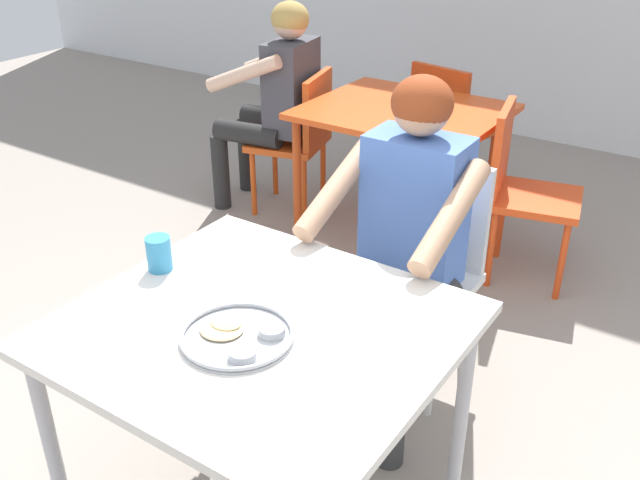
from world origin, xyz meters
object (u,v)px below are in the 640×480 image
at_px(thali_tray, 238,336).
at_px(drinking_cup, 159,253).
at_px(diner_foreground, 403,227).
at_px(chair_red_right, 521,183).
at_px(chair_foreground, 426,260).
at_px(chair_red_left, 300,133).
at_px(table_foreground, 261,346).
at_px(patron_background, 277,89).
at_px(chair_red_far, 448,122).
at_px(table_background_red, 404,125).

height_order(thali_tray, drinking_cup, drinking_cup).
height_order(diner_foreground, chair_red_right, diner_foreground).
height_order(thali_tray, chair_foreground, chair_foreground).
bearing_deg(drinking_cup, chair_red_left, 113.04).
distance_m(chair_red_left, chair_red_right, 1.30).
relative_size(table_foreground, drinking_cup, 9.40).
height_order(table_foreground, patron_background, patron_background).
height_order(chair_red_right, chair_red_far, chair_red_right).
bearing_deg(chair_red_right, table_background_red, 178.79).
distance_m(chair_red_right, patron_background, 1.45).
bearing_deg(patron_background, chair_red_left, 15.89).
xyz_separation_m(diner_foreground, chair_red_right, (0.04, 1.14, -0.24)).
height_order(drinking_cup, chair_red_right, chair_red_right).
height_order(chair_foreground, chair_red_left, chair_foreground).
xyz_separation_m(chair_foreground, chair_red_left, (-1.26, 0.96, -0.02)).
height_order(chair_red_left, chair_red_far, chair_red_far).
distance_m(diner_foreground, table_background_red, 1.30).
relative_size(table_background_red, patron_background, 0.79).
distance_m(drinking_cup, chair_red_right, 1.90).
bearing_deg(chair_red_far, drinking_cup, -86.41).
bearing_deg(chair_red_right, table_foreground, -92.77).
distance_m(table_foreground, chair_red_right, 1.87).
bearing_deg(thali_tray, chair_red_right, 87.37).
bearing_deg(thali_tray, chair_foreground, 87.37).
bearing_deg(chair_red_right, chair_red_far, 135.62).
height_order(diner_foreground, chair_red_far, diner_foreground).
xyz_separation_m(thali_tray, table_background_red, (-0.55, 1.96, -0.09)).
bearing_deg(chair_red_right, diner_foreground, -92.02).
bearing_deg(diner_foreground, chair_foreground, 90.57).
height_order(diner_foreground, chair_red_left, diner_foreground).
height_order(drinking_cup, table_background_red, drinking_cup).
relative_size(chair_foreground, chair_red_far, 1.04).
height_order(drinking_cup, chair_red_left, drinking_cup).
distance_m(thali_tray, patron_background, 2.37).
distance_m(diner_foreground, chair_red_right, 1.17).
bearing_deg(chair_red_far, chair_red_left, -135.38).
bearing_deg(chair_red_far, thali_tray, -77.43).
bearing_deg(drinking_cup, table_background_red, 93.89).
bearing_deg(thali_tray, table_foreground, 90.30).
relative_size(thali_tray, chair_red_far, 0.36).
distance_m(thali_tray, diner_foreground, 0.81).
bearing_deg(drinking_cup, chair_foreground, 61.79).
distance_m(chair_foreground, table_background_red, 1.12).
xyz_separation_m(chair_red_right, chair_red_far, (-0.67, 0.66, -0.01)).
bearing_deg(patron_background, chair_red_far, 40.86).
bearing_deg(chair_red_right, chair_red_left, 178.39).
relative_size(diner_foreground, chair_red_left, 1.50).
relative_size(chair_foreground, chair_red_right, 1.02).
xyz_separation_m(table_foreground, chair_red_left, (-1.21, 1.90, -0.18)).
bearing_deg(table_foreground, chair_red_far, 102.98).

